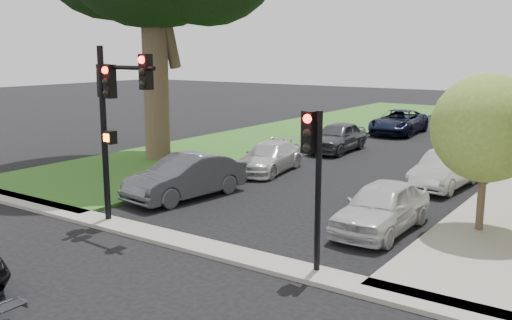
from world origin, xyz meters
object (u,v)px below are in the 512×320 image
Objects in this scene: car_parked_1 at (445,170)px; car_parked_2 at (482,148)px; car_parked_6 at (269,157)px; car_parked_8 at (399,122)px; car_parked_3 at (508,138)px; traffic_signal_secondary at (313,161)px; car_parked_7 at (337,137)px; car_parked_0 at (382,207)px; small_tree_a at (487,128)px; car_parked_5 at (186,177)px; traffic_signal_main at (113,103)px.

car_parked_2 is at bearing 95.15° from car_parked_1.
car_parked_8 is (0.40, 14.79, 0.13)m from car_parked_6.
car_parked_8 reaches higher than car_parked_3.
traffic_signal_secondary is at bearing -79.56° from car_parked_3.
car_parked_8 reaches higher than car_parked_1.
car_parked_1 is at bearing 2.79° from car_parked_6.
car_parked_7 reaches higher than car_parked_3.
small_tree_a is at bearing 31.24° from car_parked_0.
car_parked_5 is at bearing -93.88° from car_parked_8.
car_parked_0 is 0.95× the size of car_parked_7.
car_parked_1 is 15.07m from car_parked_8.
car_parked_3 is 0.94× the size of car_parked_5.
traffic_signal_main is at bearing 179.64° from traffic_signal_secondary.
traffic_signal_main reaches higher than traffic_signal_secondary.
car_parked_0 is 0.79× the size of car_parked_8.
car_parked_1 is 6.53m from car_parked_2.
car_parked_7 is (-7.32, 5.03, 0.08)m from car_parked_1.
car_parked_5 is at bearing 153.26° from traffic_signal_secondary.
traffic_signal_secondary is 20.97m from car_parked_3.
car_parked_7 is at bearing 134.13° from small_tree_a.
car_parked_7 is at bearing 96.77° from car_parked_5.
car_parked_2 is 7.31m from car_parked_7.
car_parked_2 is 1.01× the size of car_parked_5.
traffic_signal_secondary reaches higher than car_parked_2.
traffic_signal_secondary is at bearing -86.23° from car_parked_1.
car_parked_0 is 13.88m from car_parked_7.
car_parked_6 is at bearing 128.55° from traffic_signal_secondary.
car_parked_0 is (7.07, 4.09, -3.06)m from traffic_signal_main.
car_parked_6 is (-10.05, 3.73, -2.52)m from small_tree_a.
car_parked_7 is at bearing 122.49° from car_parked_0.
traffic_signal_main reaches higher than car_parked_0.
traffic_signal_main reaches higher than car_parked_7.
traffic_signal_secondary is at bearing -0.36° from traffic_signal_main.
traffic_signal_main is 1.27× the size of car_parked_1.
car_parked_0 is at bearing -85.40° from car_parked_1.
car_parked_8 reaches higher than car_parked_2.
car_parked_3 is at bearing 79.66° from car_parked_2.
traffic_signal_secondary is at bearing -67.45° from car_parked_7.
traffic_signal_main is 22.28m from car_parked_3.
car_parked_2 is 0.87× the size of car_parked_8.
traffic_signal_main reaches higher than car_parked_8.
car_parked_2 is 15.42m from car_parked_5.
car_parked_3 is (7.32, 20.82, -3.04)m from traffic_signal_main.
car_parked_5 is (-0.45, 3.70, -3.02)m from traffic_signal_main.
car_parked_6 is at bearing -134.29° from car_parked_2.
car_parked_0 is at bearing -148.92° from small_tree_a.
car_parked_3 is 13.90m from car_parked_6.
small_tree_a is at bearing -28.66° from car_parked_6.
car_parked_5 is (-7.41, -7.08, 0.08)m from car_parked_1.
small_tree_a is at bearing 17.95° from car_parked_5.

